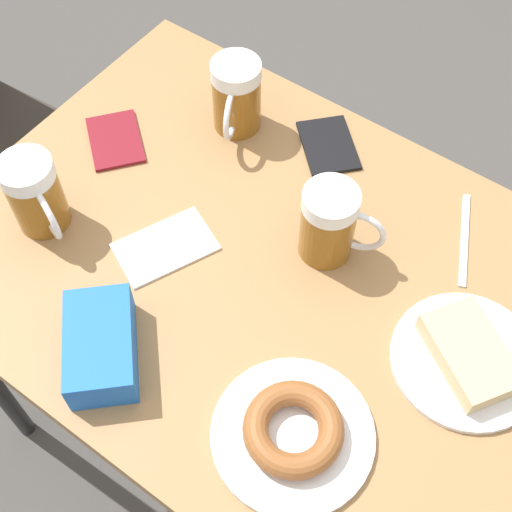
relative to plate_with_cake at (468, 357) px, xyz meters
The scene contains 12 objects.
ground_plane 0.84m from the plate_with_cake, 96.46° to the left, with size 8.00×8.00×0.00m, color #474442.
table 0.36m from the plate_with_cake, 96.46° to the left, with size 0.74×0.98×0.75m.
plate_with_cake is the anchor object (origin of this frame).
plate_with_donut 0.28m from the plate_with_cake, 149.28° to the left, with size 0.22×0.22×0.04m.
beer_mug_left 0.28m from the plate_with_cake, 79.88° to the left, with size 0.09×0.13×0.14m.
beer_mug_center 0.58m from the plate_with_cake, 71.58° to the left, with size 0.13×0.09×0.14m.
beer_mug_right 0.70m from the plate_with_cake, 104.44° to the left, with size 0.09×0.13×0.14m.
napkin_folded 0.49m from the plate_with_cake, 101.77° to the left, with size 0.18×0.15×0.00m.
fork 0.22m from the plate_with_cake, 27.04° to the left, with size 0.17×0.09×0.00m.
passport_near_edge 0.70m from the plate_with_cake, 88.06° to the left, with size 0.15×0.15×0.01m.
passport_far_edge 0.45m from the plate_with_cake, 58.72° to the left, with size 0.15×0.15×0.01m.
blue_pouch 0.52m from the plate_with_cake, 124.70° to the left, with size 0.18×0.18×0.06m.
Camera 1 is at (-0.49, -0.35, 1.69)m, focal length 50.00 mm.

